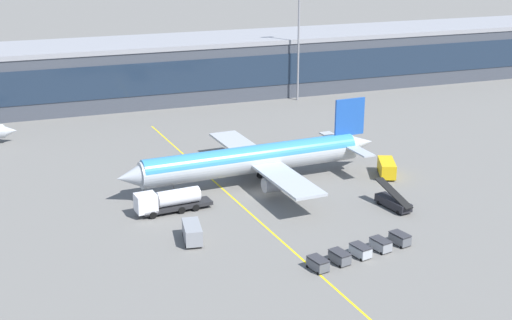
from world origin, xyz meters
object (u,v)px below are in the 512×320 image
Objects in this scene: baggage_cart_3 at (381,245)px; baggage_cart_4 at (400,239)px; baggage_cart_0 at (318,264)px; baggage_cart_1 at (340,257)px; fuel_tanker at (168,201)px; belt_loader at (393,202)px; main_airliner at (254,159)px; crew_van at (192,231)px; baggage_cart_2 at (360,251)px; lavatory_truck at (387,168)px.

baggage_cart_4 is at bearing 12.17° from baggage_cart_3.
baggage_cart_3 is at bearing 12.17° from baggage_cart_0.
baggage_cart_4 is at bearing 12.17° from baggage_cart_1.
baggage_cart_1 and baggage_cart_4 have the same top height.
baggage_cart_1 is (15.29, -22.09, -0.96)m from fuel_tanker.
baggage_cart_3 is at bearing 12.17° from baggage_cart_1.
belt_loader is at bearing 36.68° from baggage_cart_0.
baggage_cart_0 is (-17.85, -13.29, -0.21)m from belt_loader.
main_airliner reaches higher than belt_loader.
baggage_cart_1 is at bearing -39.06° from crew_van.
fuel_tanker is 31.48m from belt_loader.
crew_van is (-14.45, -16.91, -2.66)m from main_airliner.
belt_loader is 22.26m from baggage_cart_0.
baggage_cart_2 is 6.40m from baggage_cart_4.
baggage_cart_0 and baggage_cart_2 have the same top height.
baggage_cart_4 is (9.38, 2.02, 0.00)m from baggage_cart_1.
baggage_cart_0 is (11.57, -12.60, -0.53)m from crew_van.
crew_van reaches higher than baggage_cart_0.
fuel_tanker reaches higher than lavatory_truck.
belt_loader is 1.34× the size of crew_van.
baggage_cart_4 is at bearing 12.17° from baggage_cart_2.
crew_van is 26.04m from baggage_cart_4.
baggage_cart_1 is 6.40m from baggage_cart_3.
baggage_cart_0 is 1.00× the size of baggage_cart_3.
fuel_tanker is 3.77× the size of baggage_cart_3.
baggage_cart_3 is at bearing -126.91° from belt_loader.
fuel_tanker is at bearing 140.88° from baggage_cart_4.
baggage_cart_3 is (-8.46, -11.27, -0.21)m from belt_loader.
fuel_tanker is at bearing 162.48° from belt_loader.
baggage_cart_0 and baggage_cart_4 have the same top height.
main_airliner is 21.48m from lavatory_truck.
baggage_cart_3 is at bearing 12.17° from baggage_cart_2.
baggage_cart_2 is at bearing -126.19° from lavatory_truck.
belt_loader reaches higher than crew_van.
lavatory_truck is (35.97, 2.57, -0.32)m from fuel_tanker.
baggage_cart_0 is at bearing -167.83° from baggage_cart_4.
belt_loader is at bearing 40.60° from baggage_cart_1.
crew_van is at bearing -160.20° from lavatory_truck.
crew_van is 1.80× the size of baggage_cart_3.
lavatory_truck is (20.92, -4.18, -2.55)m from main_airliner.
baggage_cart_1 is 1.00× the size of baggage_cart_2.
baggage_cart_0 is at bearing -133.21° from lavatory_truck.
fuel_tanker reaches higher than baggage_cart_0.
baggage_cart_3 is at bearing -26.79° from crew_van.
crew_van is at bearing 132.55° from baggage_cart_0.
lavatory_truck is at bearing 46.79° from baggage_cart_0.
baggage_cart_2 is at bearing 12.17° from baggage_cart_0.
crew_van is at bearing -86.65° from fuel_tanker.
crew_van is 1.80× the size of baggage_cart_2.
lavatory_truck is at bearing 19.80° from crew_van.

